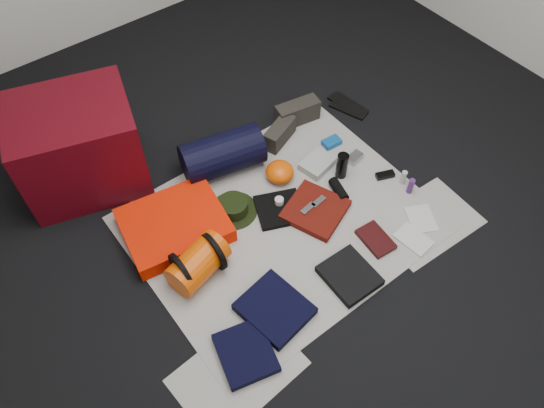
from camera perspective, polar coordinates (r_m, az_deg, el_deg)
floor at (r=3.02m, az=1.09°, el=-2.08°), size 4.50×4.50×0.02m
newspaper_mat at (r=3.01m, az=1.09°, el=-1.94°), size 1.60×1.30×0.01m
newspaper_sheet_front_left at (r=2.62m, az=-3.71°, el=-17.57°), size 0.61×0.44×0.00m
newspaper_sheet_front_right at (r=3.14m, az=16.24°, el=-1.86°), size 0.60×0.43×0.00m
red_cabinet at (r=3.21m, az=-20.05°, el=5.87°), size 0.79×0.72×0.55m
sleeping_pad at (r=2.99m, az=-10.44°, el=-2.24°), size 0.62×0.54×0.10m
stuff_sack at (r=2.78m, az=-7.95°, el=-6.32°), size 0.36×0.26×0.19m
sack_strap_left at (r=2.75m, az=-9.73°, el=-7.23°), size 0.02×0.22×0.22m
sack_strap_right at (r=2.79m, az=-6.25°, el=-5.11°), size 0.03×0.22×0.22m
navy_duffel at (r=3.18m, az=-5.36°, el=5.37°), size 0.53×0.35×0.25m
boonie_brim at (r=3.06m, az=-4.16°, el=-0.69°), size 0.37×0.37×0.01m
boonie_crown at (r=3.03m, az=-4.20°, el=-0.23°), size 0.17×0.17×0.08m
hiking_boot_left at (r=3.37m, az=0.84°, el=7.64°), size 0.27×0.18×0.13m
hiking_boot_right at (r=3.50m, az=2.76°, el=9.81°), size 0.30×0.16×0.14m
flip_flop_left at (r=3.66m, az=8.24°, el=10.08°), size 0.17×0.27×0.01m
flip_flop_right at (r=3.69m, az=8.13°, el=10.55°), size 0.14×0.29×0.02m
trousers_navy_a at (r=2.62m, az=-2.84°, el=-15.71°), size 0.31×0.34×0.04m
trousers_navy_b at (r=2.71m, az=0.28°, el=-11.19°), size 0.33×0.37×0.05m
trousers_charcoal at (r=2.83m, az=8.33°, el=-7.62°), size 0.25×0.29×0.04m
black_tshirt at (r=3.05m, az=0.82°, el=-0.56°), size 0.34×0.33×0.03m
red_shirt at (r=3.04m, az=4.67°, el=-0.66°), size 0.41×0.41×0.04m
orange_stuff_sack at (r=3.17m, az=0.84°, el=3.47°), size 0.22×0.22×0.11m
first_aid_pouch at (r=3.26m, az=4.91°, el=4.34°), size 0.23×0.19×0.05m
water_bottle at (r=3.19m, az=7.54°, el=4.12°), size 0.08×0.08×0.17m
speaker at (r=3.14m, az=7.18°, el=1.55°), size 0.10×0.17×0.06m
compact_camera at (r=3.33m, az=8.88°, el=4.95°), size 0.11×0.08×0.04m
cyan_case at (r=3.40m, az=6.43°, el=6.61°), size 0.12×0.08×0.04m
toiletry_purple at (r=3.21m, az=14.69°, el=1.89°), size 0.04×0.04×0.11m
toiletry_clear at (r=3.25m, az=13.96°, el=2.80°), size 0.03×0.03×0.09m
paperback_book at (r=2.98m, az=11.09°, el=-3.75°), size 0.15×0.22×0.03m
map_booklet at (r=3.04m, az=14.98°, el=-3.68°), size 0.15×0.21×0.01m
map_printout at (r=3.14m, az=15.76°, el=-1.54°), size 0.22×0.24×0.01m
sunglasses at (r=3.28m, az=12.06°, el=3.06°), size 0.12×0.08×0.03m
key_cluster at (r=2.64m, az=-3.76°, el=-15.68°), size 0.08×0.08×0.01m
tape_roll at (r=3.04m, az=0.78°, el=0.33°), size 0.05×0.05×0.03m
energy_bar_a at (r=3.01m, az=3.88°, el=-0.48°), size 0.10×0.05×0.01m
energy_bar_b at (r=3.05m, az=5.03°, el=0.26°), size 0.10×0.05×0.01m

